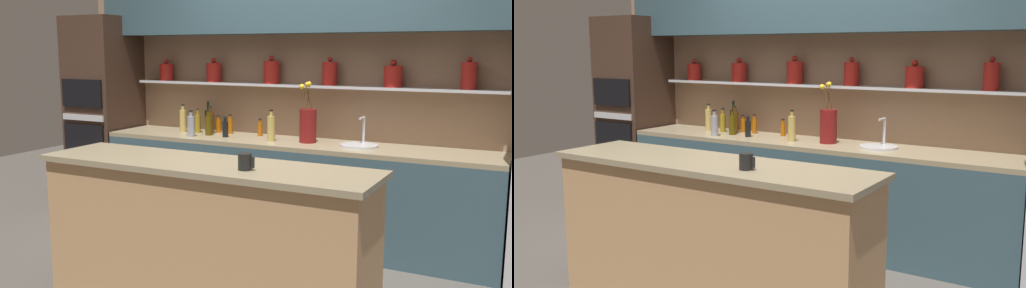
% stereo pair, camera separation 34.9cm
% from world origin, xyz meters
% --- Properties ---
extents(back_wall_unit, '(5.20, 0.44, 2.60)m').
position_xyz_m(back_wall_unit, '(-0.00, 1.53, 1.55)').
color(back_wall_unit, '#937056').
rests_on(back_wall_unit, ground_plane).
extents(back_counter_unit, '(3.69, 0.62, 0.92)m').
position_xyz_m(back_counter_unit, '(-0.11, 1.24, 0.46)').
color(back_counter_unit, '#334C56').
rests_on(back_counter_unit, ground_plane).
extents(island_counter, '(2.30, 0.61, 1.02)m').
position_xyz_m(island_counter, '(0.00, -0.37, 0.51)').
color(island_counter, tan).
rests_on(island_counter, ground_plane).
extents(oven_tower, '(0.62, 0.64, 2.08)m').
position_xyz_m(oven_tower, '(-2.29, 1.24, 1.04)').
color(oven_tower, '#3D281E').
rests_on(oven_tower, ground_plane).
extents(flower_vase, '(0.15, 0.17, 0.55)m').
position_xyz_m(flower_vase, '(0.06, 1.25, 1.08)').
color(flower_vase, maroon).
rests_on(flower_vase, back_counter_unit).
extents(sink_fixture, '(0.32, 0.32, 0.25)m').
position_xyz_m(sink_fixture, '(0.53, 1.25, 0.94)').
color(sink_fixture, '#B7B7BC').
rests_on(sink_fixture, back_counter_unit).
extents(bottle_sauce_0, '(0.06, 0.06, 0.17)m').
position_xyz_m(bottle_sauce_0, '(-0.97, 1.42, 0.99)').
color(bottle_sauce_0, '#9E4C0A').
rests_on(bottle_sauce_0, back_counter_unit).
extents(bottle_spirit_1, '(0.07, 0.07, 0.27)m').
position_xyz_m(bottle_spirit_1, '(-1.02, 1.34, 1.03)').
color(bottle_spirit_1, '#4C2D0C').
rests_on(bottle_spirit_1, back_counter_unit).
extents(bottle_spirit_2, '(0.07, 0.07, 0.29)m').
position_xyz_m(bottle_spirit_2, '(-0.27, 1.17, 1.04)').
color(bottle_spirit_2, tan).
rests_on(bottle_spirit_2, back_counter_unit).
extents(bottle_wine_3, '(0.07, 0.07, 0.31)m').
position_xyz_m(bottle_wine_3, '(-1.10, 1.42, 1.04)').
color(bottle_wine_3, black).
rests_on(bottle_wine_3, back_counter_unit).
extents(bottle_oil_4, '(0.07, 0.07, 0.25)m').
position_xyz_m(bottle_oil_4, '(-0.96, 1.21, 1.02)').
color(bottle_oil_4, '#47380A').
rests_on(bottle_oil_4, back_counter_unit).
extents(bottle_oil_5, '(0.06, 0.06, 0.24)m').
position_xyz_m(bottle_oil_5, '(-1.15, 1.32, 1.02)').
color(bottle_oil_5, olive).
rests_on(bottle_oil_5, back_counter_unit).
extents(bottle_spirit_6, '(0.07, 0.07, 0.28)m').
position_xyz_m(bottle_spirit_6, '(-1.32, 1.30, 1.04)').
color(bottle_spirit_6, tan).
rests_on(bottle_spirit_6, back_counter_unit).
extents(bottle_sauce_7, '(0.06, 0.06, 0.20)m').
position_xyz_m(bottle_sauce_7, '(-0.75, 1.18, 1.00)').
color(bottle_sauce_7, black).
rests_on(bottle_sauce_7, back_counter_unit).
extents(bottle_spirit_8, '(0.07, 0.07, 0.25)m').
position_xyz_m(bottle_spirit_8, '(-1.06, 1.06, 1.02)').
color(bottle_spirit_8, gray).
rests_on(bottle_spirit_8, back_counter_unit).
extents(bottle_sauce_9, '(0.05, 0.05, 0.17)m').
position_xyz_m(bottle_sauce_9, '(-0.50, 1.40, 0.99)').
color(bottle_sauce_9, '#9E4C0A').
rests_on(bottle_sauce_9, back_counter_unit).
extents(bottle_sauce_10, '(0.05, 0.05, 0.19)m').
position_xyz_m(bottle_sauce_10, '(-0.83, 1.40, 1.00)').
color(bottle_sauce_10, '#9E4C0A').
rests_on(bottle_sauce_10, back_counter_unit).
extents(coffee_mug, '(0.11, 0.09, 0.10)m').
position_xyz_m(coffee_mug, '(0.35, -0.46, 1.07)').
color(coffee_mug, black).
rests_on(coffee_mug, island_counter).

